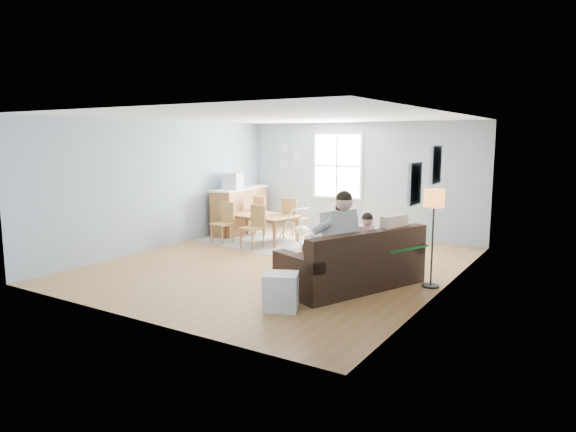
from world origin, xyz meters
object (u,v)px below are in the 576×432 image
Objects in this scene: chair_sw at (225,220)px; counter at (240,209)px; floor_lamp at (434,206)px; dining_table at (259,228)px; chair_se at (255,224)px; baby_swing at (302,229)px; toddler at (362,235)px; sofa at (354,267)px; monitor at (233,181)px; chair_nw at (262,213)px; chair_ne at (292,216)px; storage_cube at (280,292)px; father at (333,237)px.

counter reaches higher than chair_sw.
dining_table is (-4.40, 1.54, -0.97)m from floor_lamp.
baby_swing is at bearing 43.21° from chair_se.
chair_se is at bearing -136.79° from baby_swing.
toddler is 1.01× the size of chair_se.
sofa is 1.64× the size of floor_lamp.
floor_lamp is 1.69× the size of chair_sw.
chair_nw is at bearing 25.29° from monitor.
chair_sw is 0.90× the size of baby_swing.
chair_sw is 1.56m from chair_ne.
floor_lamp is at bearing -22.60° from counter.
baby_swing is (-1.87, 3.73, 0.12)m from storage_cube.
chair_sw is at bearing 172.52° from chair_se.
monitor is at bearing 145.61° from father.
monitor reaches higher than dining_table.
chair_nw is (-0.75, 1.37, 0.02)m from chair_se.
dining_table is 1.85× the size of chair_nw.
chair_se is at bearing 152.96° from sofa.
chair_se is (-4.03, 0.86, -0.76)m from floor_lamp.
dining_table is 0.81m from chair_nw.
dining_table is at bearing 118.50° from chair_se.
chair_sw is (-3.93, 1.66, 0.18)m from sofa.
floor_lamp is at bearing 23.65° from toddler.
storage_cube is (-0.15, -1.24, -0.57)m from father.
father is at bearing -34.39° from monitor.
sofa is at bearing 74.57° from storage_cube.
chair_sw is 1.32m from monitor.
counter reaches higher than dining_table.
father is at bearing -27.53° from chair_sw.
toddler is at bearing 62.16° from father.
chair_ne is at bearing 138.34° from toddler.
chair_se is at bearing -61.23° from chair_nw.
chair_se is (-3.03, 1.30, -0.27)m from toddler.
father is at bearing -37.29° from counter.
dining_table is 1.35m from counter.
floor_lamp is 3.75m from baby_swing.
sofa is 4.06m from dining_table.
father is 4.74m from chair_nw.
toddler is 3.30m from chair_se.
floor_lamp reaches higher than storage_cube.
father is at bearing -49.49° from chair_ne.
toddler reaches higher than counter.
chair_se is 0.95× the size of chair_ne.
chair_nw reaches higher than dining_table.
chair_sw is (-0.54, -0.56, 0.21)m from dining_table.
sofa is 4.32× the size of storage_cube.
chair_sw is (-3.94, 1.42, -0.28)m from toddler.
counter is 4.47× the size of monitor.
monitor is (-0.49, 0.94, 0.79)m from chair_sw.
monitor is at bearing 149.57° from sofa.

